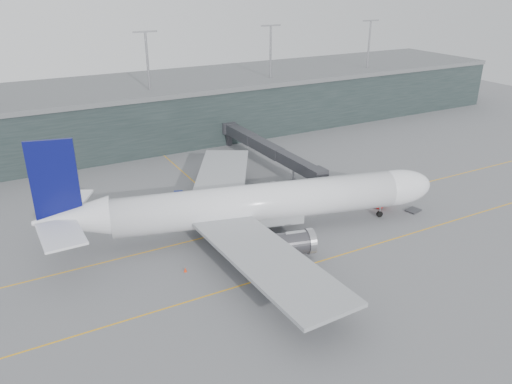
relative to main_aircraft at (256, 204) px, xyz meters
name	(u,v)px	position (x,y,z in m)	size (l,w,h in m)	color
ground	(211,224)	(-5.72, 6.58, -5.47)	(320.00, 320.00, 0.00)	slate
taxiline_a	(220,233)	(-5.72, 2.58, -5.46)	(160.00, 0.25, 0.02)	#F2A816
taxiline_b	(265,278)	(-5.72, -13.42, -5.46)	(160.00, 0.25, 0.02)	#F2A816
taxiline_lead_main	(195,183)	(-0.72, 26.58, -5.46)	(0.25, 60.00, 0.02)	#F2A816
terminal	(123,113)	(-5.73, 64.58, 2.15)	(240.00, 36.00, 29.00)	#1E2929
main_aircraft	(256,204)	(0.00, 0.00, 0.00)	(68.82, 63.52, 19.49)	white
jet_bridge	(262,146)	(17.87, 29.92, -0.82)	(4.11, 43.18, 6.21)	#2F2F34
gse_cart	(380,203)	(26.03, -2.48, -4.58)	(2.74, 2.29, 1.59)	red
baggage_dolly	(413,210)	(30.66, -6.79, -5.31)	(2.66, 2.13, 0.27)	#323337
uld_a	(170,205)	(-9.98, 16.50, -4.63)	(2.06, 1.82, 1.59)	#3C3B41
uld_b	(179,196)	(-7.20, 19.15, -4.46)	(2.56, 2.30, 1.92)	#3C3B41
uld_c	(195,199)	(-4.87, 16.36, -4.50)	(2.31, 2.00, 1.84)	#3C3B41
cone_nose	(379,202)	(27.13, -1.03, -5.07)	(0.50, 0.50, 0.80)	#D0450B
cone_wing_stbd	(304,263)	(1.47, -13.03, -5.13)	(0.43, 0.43, 0.68)	#E0540C
cone_wing_port	(229,190)	(3.83, 18.65, -5.09)	(0.47, 0.47, 0.75)	orange
cone_tail	(185,270)	(-15.55, -6.10, -5.09)	(0.48, 0.48, 0.76)	#F0350D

